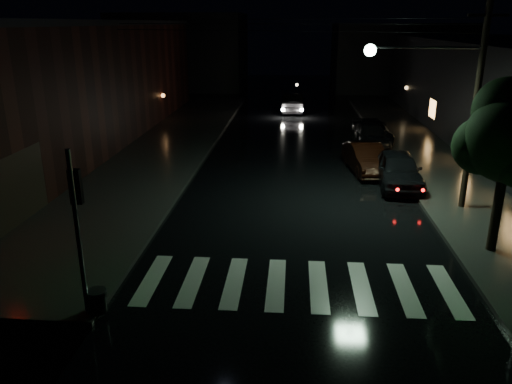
% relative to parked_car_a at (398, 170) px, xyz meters
% --- Properties ---
extents(ground, '(120.00, 120.00, 0.00)m').
position_rel_parked_car_a_xyz_m(ground, '(-7.51, -9.86, -0.79)').
color(ground, black).
rests_on(ground, ground).
extents(sidewalk_left, '(6.00, 44.00, 0.15)m').
position_rel_parked_car_a_xyz_m(sidewalk_left, '(-12.51, 4.14, -0.71)').
color(sidewalk_left, '#282826').
rests_on(sidewalk_left, ground).
extents(sidewalk_right, '(4.00, 44.00, 0.15)m').
position_rel_parked_car_a_xyz_m(sidewalk_right, '(2.49, 4.14, -0.71)').
color(sidewalk_right, '#282826').
rests_on(sidewalk_right, ground).
extents(building_left, '(10.00, 36.00, 7.00)m').
position_rel_parked_car_a_xyz_m(building_left, '(-19.51, 6.14, 2.71)').
color(building_left, black).
rests_on(building_left, ground).
extents(building_far_left, '(14.00, 10.00, 8.00)m').
position_rel_parked_car_a_xyz_m(building_far_left, '(-17.51, 35.14, 3.21)').
color(building_far_left, black).
rests_on(building_far_left, ground).
extents(building_far_right, '(14.00, 10.00, 7.00)m').
position_rel_parked_car_a_xyz_m(building_far_right, '(6.49, 35.14, 2.71)').
color(building_far_right, black).
rests_on(building_far_right, ground).
extents(crosswalk, '(9.00, 3.00, 0.01)m').
position_rel_parked_car_a_xyz_m(crosswalk, '(-4.51, -9.36, -0.78)').
color(crosswalk, beige).
rests_on(crosswalk, ground).
extents(signal_pole_corner, '(0.68, 0.61, 4.20)m').
position_rel_parked_car_a_xyz_m(signal_pole_corner, '(-9.65, -11.32, 0.75)').
color(signal_pole_corner, slate).
rests_on(signal_pole_corner, ground).
extents(street_tree, '(3.10, 2.90, 5.40)m').
position_rel_parked_car_a_xyz_m(street_tree, '(1.72, -6.72, 2.95)').
color(street_tree, black).
rests_on(street_tree, ground).
extents(utility_pole, '(4.92, 0.44, 8.00)m').
position_rel_parked_car_a_xyz_m(utility_pole, '(1.32, -2.86, 3.81)').
color(utility_pole, black).
rests_on(utility_pole, ground).
extents(parked_car_a, '(1.95, 4.66, 1.58)m').
position_rel_parked_car_a_xyz_m(parked_car_a, '(0.00, 0.00, 0.00)').
color(parked_car_a, black).
rests_on(parked_car_a, ground).
extents(parked_car_b, '(2.08, 4.46, 1.42)m').
position_rel_parked_car_a_xyz_m(parked_car_b, '(-1.11, 2.20, -0.08)').
color(parked_car_b, black).
rests_on(parked_car_b, ground).
extents(parked_car_c, '(2.02, 4.65, 1.33)m').
position_rel_parked_car_a_xyz_m(parked_car_c, '(-0.13, 7.80, -0.12)').
color(parked_car_c, black).
rests_on(parked_car_c, ground).
extents(parked_car_d, '(2.31, 4.80, 1.32)m').
position_rel_parked_car_a_xyz_m(parked_car_d, '(0.09, 8.68, -0.13)').
color(parked_car_d, black).
rests_on(parked_car_d, ground).
extents(oncoming_car, '(1.71, 4.76, 1.56)m').
position_rel_parked_car_a_xyz_m(oncoming_car, '(-4.83, 19.39, -0.01)').
color(oncoming_car, black).
rests_on(oncoming_car, ground).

